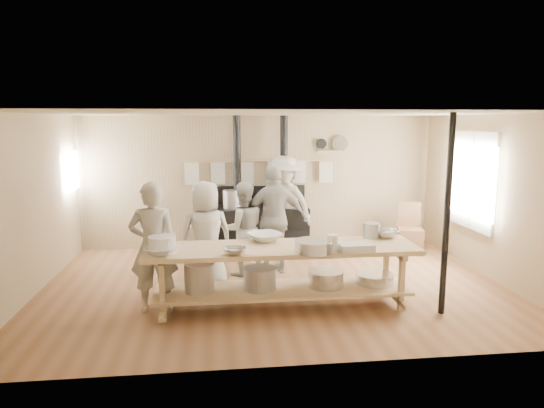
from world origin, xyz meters
The scene contains 24 objects.
ground centered at (0.00, 0.00, 0.00)m, with size 7.00×7.00×0.00m, color brown.
room_shell centered at (0.00, 0.00, 1.62)m, with size 7.00×7.00×7.00m.
window_right centered at (3.47, 0.60, 1.50)m, with size 0.09×1.50×1.65m.
left_opening centered at (-3.45, 2.00, 1.60)m, with size 0.00×0.90×0.90m.
stove centered at (-0.01, 2.12, 0.52)m, with size 1.90×0.75×2.60m.
towel_rail centered at (0.00, 2.40, 1.56)m, with size 3.00×0.04×0.47m.
back_wall_shelf centered at (1.46, 2.43, 2.00)m, with size 0.63×0.14×0.32m.
prep_table centered at (-0.01, -0.90, 0.52)m, with size 3.60×0.90×0.85m.
support_post centered at (2.05, -1.35, 1.30)m, with size 0.08×0.08×2.60m, color black.
cook_far_left centered at (-1.69, -0.83, 0.87)m, with size 0.63×0.42×1.74m, color #A09D8E.
cook_left centered at (-0.44, 0.60, 0.76)m, with size 0.74×0.58×1.53m, color #A09D8E.
cook_center centered at (-1.02, -0.09, 0.82)m, with size 0.80×0.52×1.64m, color #A09D8E.
cook_right centered at (0.09, 0.66, 0.90)m, with size 1.06×0.44×1.80m, color #A09D8E.
cook_by_window centered at (0.43, 1.95, 0.92)m, with size 1.19×0.69×1.85m, color #A09D8E.
chair centered at (2.80, 1.56, 0.28)m, with size 0.53×0.53×0.96m.
bowl_white_a centered at (-1.55, -1.12, 0.90)m, with size 0.40×0.40×0.10m, color white.
bowl_steel_a centered at (-0.65, -1.23, 0.90)m, with size 0.29×0.29×0.09m, color silver.
bowl_white_b centered at (-0.20, -0.57, 0.91)m, with size 0.45×0.45×0.11m, color white.
bowl_steel_b centered at (1.55, -0.57, 0.91)m, with size 0.35×0.35×0.11m, color silver.
roasting_pan centered at (0.90, -1.23, 0.90)m, with size 0.44×0.29×0.10m, color #B2B2B7.
mixing_bowl_large centered at (0.35, -1.23, 0.93)m, with size 0.48×0.48×0.15m, color silver.
bucket_galv centered at (1.33, -0.57, 0.96)m, with size 0.23×0.23×0.21m, color gray.
deep_bowl_enamel centered at (-1.55, -1.05, 0.96)m, with size 0.35×0.35×0.22m, color white.
pitcher centered at (0.60, -1.23, 0.96)m, with size 0.14×0.14×0.22m, color white.
Camera 1 is at (-0.87, -7.09, 2.49)m, focal length 32.00 mm.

